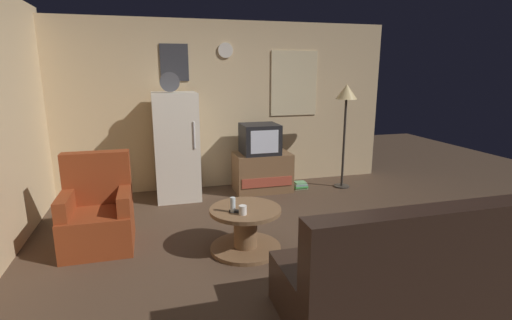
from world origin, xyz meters
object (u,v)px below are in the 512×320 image
at_px(fridge, 176,146).
at_px(armchair, 98,215).
at_px(wine_glass, 233,205).
at_px(mug_ceramic_white, 243,210).
at_px(couch, 398,276).
at_px(tv_stand, 262,172).
at_px(standing_lamp, 346,100).
at_px(book_stack, 300,185).
at_px(coffee_table, 246,229).
at_px(crt_tv, 260,139).
at_px(remote_control, 237,211).

xyz_separation_m(fridge, armchair, (-0.91, -1.34, -0.42)).
height_order(wine_glass, armchair, armchair).
relative_size(mug_ceramic_white, couch, 0.05).
xyz_separation_m(tv_stand, wine_glass, (-0.86, -1.93, 0.23)).
bearing_deg(fridge, standing_lamp, -3.63).
bearing_deg(couch, book_stack, 81.14).
relative_size(coffee_table, wine_glass, 4.80).
bearing_deg(crt_tv, mug_ceramic_white, -110.36).
bearing_deg(armchair, couch, -39.01).
distance_m(remote_control, couch, 1.56).
xyz_separation_m(tv_stand, couch, (0.11, -3.18, 0.02)).
bearing_deg(couch, armchair, 140.99).
relative_size(tv_stand, crt_tv, 1.56).
bearing_deg(mug_ceramic_white, book_stack, 54.65).
relative_size(crt_tv, couch, 0.32).
relative_size(wine_glass, armchair, 0.16).
bearing_deg(standing_lamp, couch, -110.86).
bearing_deg(wine_glass, book_stack, 51.90).
bearing_deg(remote_control, wine_glass, -174.51).
bearing_deg(tv_stand, coffee_table, -111.26).
relative_size(wine_glass, remote_control, 1.00).
relative_size(mug_ceramic_white, book_stack, 0.42).
distance_m(tv_stand, coffee_table, 1.99).
bearing_deg(mug_ceramic_white, tv_stand, 68.65).
distance_m(standing_lamp, book_stack, 1.47).
relative_size(tv_stand, couch, 0.49).
bearing_deg(standing_lamp, armchair, -160.94).
bearing_deg(book_stack, fridge, 177.77).
xyz_separation_m(remote_control, armchair, (-1.34, 0.61, -0.12)).
xyz_separation_m(standing_lamp, mug_ceramic_white, (-2.05, -1.86, -0.86)).
height_order(remote_control, couch, couch).
bearing_deg(mug_ceramic_white, couch, -52.58).
height_order(standing_lamp, mug_ceramic_white, standing_lamp).
bearing_deg(coffee_table, book_stack, 53.66).
distance_m(tv_stand, book_stack, 0.64).
height_order(fridge, remote_control, fridge).
distance_m(fridge, tv_stand, 1.34).
distance_m(wine_glass, mug_ceramic_white, 0.12).
distance_m(wine_glass, couch, 1.60).
height_order(fridge, book_stack, fridge).
distance_m(crt_tv, standing_lamp, 1.42).
bearing_deg(fridge, mug_ceramic_white, -76.88).
height_order(tv_stand, couch, couch).
bearing_deg(fridge, wine_glass, -78.51).
bearing_deg(wine_glass, couch, -52.26).
relative_size(tv_stand, standing_lamp, 0.53).
relative_size(fridge, armchair, 1.84).
bearing_deg(coffee_table, tv_stand, 68.74).
relative_size(armchair, book_stack, 4.53).
bearing_deg(remote_control, mug_ceramic_white, -25.22).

